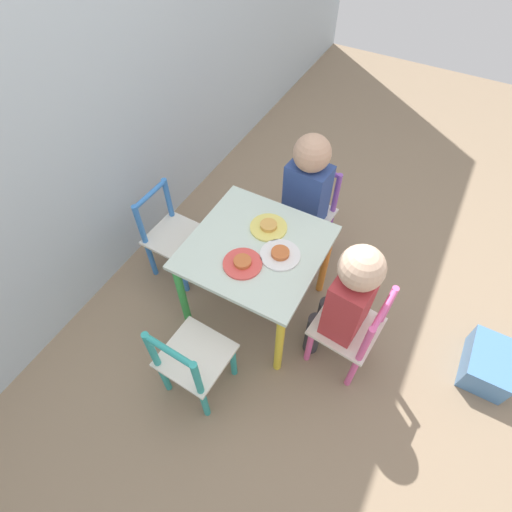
# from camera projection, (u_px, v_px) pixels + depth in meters

# --- Properties ---
(ground_plane) EXTENTS (6.00, 6.00, 0.00)m
(ground_plane) POSITION_uv_depth(u_px,v_px,m) (256.00, 304.00, 2.06)
(ground_plane) COLOR #8C755B
(kids_table) EXTENTS (0.56, 0.56, 0.47)m
(kids_table) POSITION_uv_depth(u_px,v_px,m) (256.00, 256.00, 1.75)
(kids_table) COLOR silver
(kids_table) RESTS_ON ground_plane
(chair_pink) EXTENTS (0.29, 0.29, 0.51)m
(chair_pink) POSITION_uv_depth(u_px,v_px,m) (351.00, 330.00, 1.70)
(chair_pink) COLOR silver
(chair_pink) RESTS_ON ground_plane
(chair_purple) EXTENTS (0.28, 0.28, 0.51)m
(chair_purple) POSITION_uv_depth(u_px,v_px,m) (307.00, 214.00, 2.12)
(chair_purple) COLOR silver
(chair_purple) RESTS_ON ground_plane
(chair_teal) EXTENTS (0.27, 0.27, 0.51)m
(chair_teal) POSITION_uv_depth(u_px,v_px,m) (192.00, 361.00, 1.61)
(chair_teal) COLOR silver
(chair_teal) RESTS_ON ground_plane
(chair_blue) EXTENTS (0.27, 0.27, 0.51)m
(chair_blue) POSITION_uv_depth(u_px,v_px,m) (173.00, 236.00, 2.03)
(chair_blue) COLOR silver
(chair_blue) RESTS_ON ground_plane
(child_front) EXTENTS (0.21, 0.22, 0.74)m
(child_front) POSITION_uv_depth(u_px,v_px,m) (347.00, 298.00, 1.56)
(child_front) COLOR #38383D
(child_front) RESTS_ON ground_plane
(child_right) EXTENTS (0.23, 0.21, 0.76)m
(child_right) POSITION_uv_depth(u_px,v_px,m) (306.00, 190.00, 1.93)
(child_right) COLOR #38383D
(child_right) RESTS_ON ground_plane
(plate_front) EXTENTS (0.17, 0.17, 0.03)m
(plate_front) POSITION_uv_depth(u_px,v_px,m) (280.00, 254.00, 1.65)
(plate_front) COLOR white
(plate_front) RESTS_ON kids_table
(plate_right) EXTENTS (0.16, 0.16, 0.03)m
(plate_right) POSITION_uv_depth(u_px,v_px,m) (269.00, 227.00, 1.75)
(plate_right) COLOR #EADB66
(plate_right) RESTS_ON kids_table
(plate_left) EXTENTS (0.16, 0.16, 0.03)m
(plate_left) POSITION_uv_depth(u_px,v_px,m) (243.00, 263.00, 1.62)
(plate_left) COLOR #E54C47
(plate_left) RESTS_ON kids_table
(storage_bin) EXTENTS (0.27, 0.19, 0.14)m
(storage_bin) POSITION_uv_depth(u_px,v_px,m) (488.00, 364.00, 1.79)
(storage_bin) COLOR #4C7FB7
(storage_bin) RESTS_ON ground_plane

